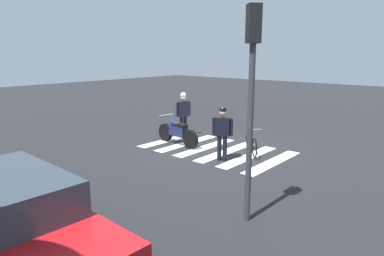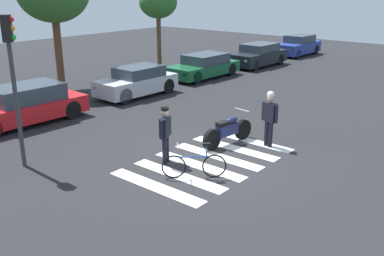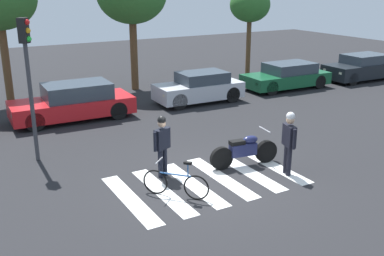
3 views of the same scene
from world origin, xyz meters
TOP-DOWN VIEW (x-y plane):
  - ground_plane at (0.00, 0.00)m, footprint 60.00×60.00m
  - police_motorcycle at (1.50, 0.37)m, footprint 2.16×0.62m
  - leaning_bicycle at (-1.19, -0.43)m, footprint 1.22×1.32m
  - officer_on_foot at (-0.91, 0.88)m, footprint 0.62×0.37m
  - officer_by_motorcycle at (2.19, -0.73)m, footprint 0.32×0.66m
  - crosswalk_stripes at (0.00, 0.00)m, footprint 4.95×3.10m
  - car_red_convertible at (-1.50, 7.55)m, footprint 4.70×2.02m
  - car_silver_sedan at (4.11, 7.36)m, footprint 3.95×1.78m
  - car_green_compact at (9.35, 7.55)m, footprint 4.49×1.97m
  - car_black_suv at (14.31, 7.11)m, footprint 4.31×1.91m
  - traffic_light_pole at (-3.68, 3.84)m, footprint 0.35×0.34m
  - street_tree_end at (9.59, 11.17)m, footprint 2.23×2.23m

SIDE VIEW (x-z plane):
  - ground_plane at x=0.00m, z-range 0.00..0.00m
  - crosswalk_stripes at x=0.00m, z-range 0.00..0.01m
  - leaning_bicycle at x=-1.19m, z-range -0.13..0.87m
  - police_motorcycle at x=1.50m, z-range -0.06..1.00m
  - car_green_compact at x=9.35m, z-range -0.02..1.28m
  - car_silver_sedan at x=4.11m, z-range -0.02..1.34m
  - car_black_suv at x=14.31m, z-range -0.02..1.38m
  - car_red_convertible at x=-1.50m, z-range -0.03..1.40m
  - officer_on_foot at x=-0.91m, z-range 0.13..1.89m
  - officer_by_motorcycle at x=2.19m, z-range 0.15..1.98m
  - traffic_light_pole at x=-3.68m, z-range 0.73..4.96m
  - street_tree_end at x=9.59m, z-range 1.45..6.36m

